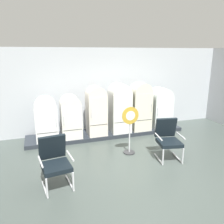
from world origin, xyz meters
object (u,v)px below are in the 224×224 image
object	(u,v)px
refrigerator_0	(46,118)
refrigerator_3	(120,106)
refrigerator_4	(140,105)
armchair_left	(55,160)
armchair_right	(168,137)
sign_stand	(130,131)
refrigerator_5	(160,107)
refrigerator_1	(71,115)
refrigerator_2	(96,109)

from	to	relation	value
refrigerator_0	refrigerator_3	xyz separation A→B (m)	(2.37, 0.04, 0.16)
refrigerator_4	armchair_left	distance (m)	3.88
armchair_right	sign_stand	world-z (taller)	sign_stand
refrigerator_3	armchair_right	distance (m)	2.16
refrigerator_4	sign_stand	size ratio (longest dim) A/B	1.23
refrigerator_3	sign_stand	xyz separation A→B (m)	(-0.24, -1.47, -0.34)
refrigerator_4	armchair_left	world-z (taller)	refrigerator_4
armchair_left	refrigerator_4	bearing A→B (deg)	37.54
refrigerator_0	armchair_left	world-z (taller)	refrigerator_0
refrigerator_0	armchair_right	world-z (taller)	refrigerator_0
refrigerator_3	refrigerator_5	size ratio (longest dim) A/B	1.15
refrigerator_4	refrigerator_5	size ratio (longest dim) A/B	1.15
refrigerator_4	refrigerator_0	bearing A→B (deg)	179.99
refrigerator_1	refrigerator_3	distance (m)	1.64
refrigerator_4	sign_stand	bearing A→B (deg)	-124.51
refrigerator_3	refrigerator_4	world-z (taller)	refrigerator_3
refrigerator_1	armchair_left	world-z (taller)	refrigerator_1
refrigerator_0	armchair_left	bearing A→B (deg)	-88.66
refrigerator_4	refrigerator_5	xyz separation A→B (m)	(0.80, 0.02, -0.12)
refrigerator_5	sign_stand	world-z (taller)	refrigerator_5
refrigerator_3	armchair_left	xyz separation A→B (m)	(-2.32, -2.39, -0.42)
refrigerator_0	refrigerator_4	xyz separation A→B (m)	(3.11, -0.00, 0.16)
refrigerator_1	refrigerator_2	size ratio (longest dim) A/B	0.85
refrigerator_4	armchair_right	size ratio (longest dim) A/B	1.56
refrigerator_2	armchair_right	xyz separation A→B (m)	(1.42, -1.99, -0.40)
refrigerator_3	armchair_right	world-z (taller)	refrigerator_3
refrigerator_0	armchair_right	bearing A→B (deg)	-33.72
armchair_left	armchair_right	xyz separation A→B (m)	(2.92, 0.36, 0.00)
armchair_left	armchair_right	bearing A→B (deg)	7.05
refrigerator_0	refrigerator_2	bearing A→B (deg)	0.03
refrigerator_1	refrigerator_4	bearing A→B (deg)	-0.09
sign_stand	refrigerator_1	bearing A→B (deg)	134.06
refrigerator_2	armchair_right	bearing A→B (deg)	-54.51
refrigerator_5	sign_stand	bearing A→B (deg)	-140.85
refrigerator_1	refrigerator_5	distance (m)	3.17
armchair_right	armchair_left	bearing A→B (deg)	-172.95
refrigerator_3	armchair_right	xyz separation A→B (m)	(0.61, -2.03, -0.42)
refrigerator_1	armchair_left	xyz separation A→B (m)	(-0.68, -2.35, -0.27)
refrigerator_3	armchair_right	bearing A→B (deg)	-73.36
refrigerator_2	sign_stand	bearing A→B (deg)	-68.37
refrigerator_3	refrigerator_4	xyz separation A→B (m)	(0.74, -0.04, -0.00)
refrigerator_0	refrigerator_5	distance (m)	3.91
refrigerator_5	armchair_left	distance (m)	4.53
refrigerator_2	sign_stand	world-z (taller)	refrigerator_2
refrigerator_0	refrigerator_5	bearing A→B (deg)	0.27
refrigerator_0	refrigerator_5	world-z (taller)	refrigerator_5
refrigerator_5	armchair_right	world-z (taller)	refrigerator_5
refrigerator_2	refrigerator_5	xyz separation A→B (m)	(2.35, 0.02, -0.10)
refrigerator_1	refrigerator_4	distance (m)	2.38
refrigerator_0	sign_stand	xyz separation A→B (m)	(2.13, -1.43, -0.17)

